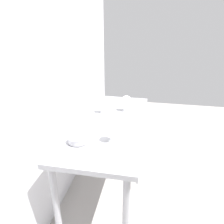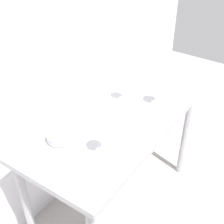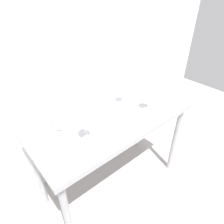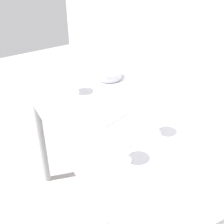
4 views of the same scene
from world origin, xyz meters
name	(u,v)px [view 3 (image 3 of 4)]	position (x,y,z in m)	size (l,w,h in m)	color
ground_plane	(113,183)	(0.00, 0.00, 0.00)	(6.00, 6.00, 0.00)	#9C9792
back_wall	(76,52)	(0.00, 0.49, 1.30)	(3.80, 0.04, 2.60)	silver
steel_counter	(113,125)	(0.00, -0.01, 0.79)	(1.40, 0.65, 0.90)	#9D9DA2
wine_glass_near_right	(149,97)	(0.28, -0.13, 1.02)	(0.09, 0.09, 0.17)	white
wine_glass_near_left	(86,124)	(-0.33, -0.11, 1.03)	(0.09, 0.09, 0.18)	white
wine_glass_far_right	(123,91)	(0.19, 0.08, 1.02)	(0.08, 0.08, 0.17)	white
open_notebook	(115,114)	(0.02, -0.01, 0.90)	(0.36, 0.30, 0.01)	white
tasting_sheet_upper	(135,93)	(0.41, 0.14, 0.90)	(0.17, 0.21, 0.00)	white
tasting_bowl	(61,122)	(-0.39, 0.15, 0.93)	(0.16, 0.16, 0.06)	beige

